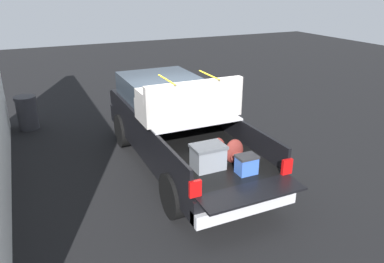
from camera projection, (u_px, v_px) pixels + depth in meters
ground_plane at (181, 166)px, 8.63m from camera, size 40.00×40.00×0.00m
pickup_truck at (175, 122)px, 8.57m from camera, size 6.05×2.09×2.23m
trash_can at (27, 113)px, 10.70m from camera, size 0.60×0.60×0.98m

